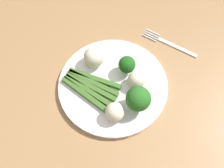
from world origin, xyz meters
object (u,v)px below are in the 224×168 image
at_px(broccoli_back, 138,99).
at_px(asparagus_bundle, 90,87).
at_px(dining_table, 124,112).
at_px(cauliflower_front, 115,112).
at_px(fork, 169,44).
at_px(plate, 112,86).
at_px(broccoli_right, 127,65).
at_px(cauliflower_outer_edge, 94,57).
at_px(cauliflower_near_fork, 138,81).

bearing_deg(broccoli_back, asparagus_bundle, 107.27).
height_order(dining_table, cauliflower_front, cauliflower_front).
height_order(broccoli_back, cauliflower_front, broccoli_back).
bearing_deg(fork, plate, 71.97).
height_order(dining_table, plate, plate).
xyz_separation_m(dining_table, asparagus_bundle, (-0.05, 0.08, 0.13)).
xyz_separation_m(broccoli_back, cauliflower_front, (-0.05, 0.03, -0.02)).
bearing_deg(dining_table, plate, 95.28).
bearing_deg(dining_table, broccoli_right, 39.70).
relative_size(broccoli_right, cauliflower_front, 1.17).
relative_size(cauliflower_outer_edge, cauliflower_front, 1.18).
distance_m(cauliflower_front, fork, 0.27).
height_order(broccoli_back, cauliflower_near_fork, broccoli_back).
relative_size(asparagus_bundle, broccoli_right, 2.80).
bearing_deg(asparagus_bundle, plate, 38.43).
height_order(broccoli_back, fork, broccoli_back).
relative_size(broccoli_right, cauliflower_outer_edge, 0.99).
bearing_deg(cauliflower_front, dining_table, 12.97).
distance_m(dining_table, cauliflower_front, 0.16).
relative_size(dining_table, asparagus_bundle, 7.83).
distance_m(broccoli_right, cauliflower_outer_edge, 0.09).
relative_size(broccoli_back, fork, 0.44).
height_order(cauliflower_outer_edge, cauliflower_near_fork, cauliflower_outer_edge).
relative_size(asparagus_bundle, cauliflower_front, 3.27).
distance_m(plate, cauliflower_front, 0.09).
bearing_deg(plate, asparagus_bundle, 139.18).
distance_m(dining_table, fork, 0.23).
distance_m(cauliflower_outer_edge, cauliflower_front, 0.16).
bearing_deg(plate, fork, -8.61).
height_order(broccoli_right, cauliflower_near_fork, broccoli_right).
distance_m(broccoli_back, cauliflower_outer_edge, 0.17).
bearing_deg(dining_table, asparagus_bundle, 119.74).
height_order(asparagus_bundle, fork, asparagus_bundle).
xyz_separation_m(plate, broccoli_back, (-0.00, -0.08, 0.05)).
bearing_deg(dining_table, fork, 3.43).
relative_size(asparagus_bundle, cauliflower_outer_edge, 2.78).
bearing_deg(cauliflower_front, plate, 45.33).
height_order(broccoli_right, cauliflower_outer_edge, same).
bearing_deg(cauliflower_front, cauliflower_outer_edge, 60.26).
distance_m(asparagus_bundle, fork, 0.26).
xyz_separation_m(cauliflower_front, fork, (0.27, 0.03, -0.04)).
relative_size(dining_table, plate, 4.20).
bearing_deg(fork, dining_table, 84.01).
relative_size(dining_table, cauliflower_outer_edge, 21.78).
bearing_deg(broccoli_right, broccoli_back, -126.34).
relative_size(broccoli_back, cauliflower_outer_edge, 1.35).
bearing_deg(cauliflower_outer_edge, broccoli_back, -98.80).
bearing_deg(cauliflower_front, cauliflower_near_fork, 5.56).
relative_size(broccoli_back, cauliflower_near_fork, 1.59).
xyz_separation_m(dining_table, cauliflower_near_fork, (0.04, -0.00, 0.14)).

